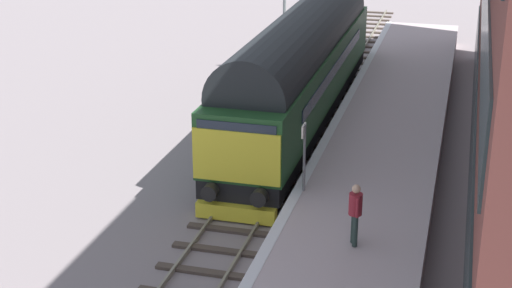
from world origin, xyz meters
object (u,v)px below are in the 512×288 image
waiting_passenger (355,209)px  platform_number_sign (304,147)px  diesel_locomotive (301,65)px  signal_post_near (284,12)px

waiting_passenger → platform_number_sign: bearing=12.3°
waiting_passenger → diesel_locomotive: bearing=-2.3°
platform_number_sign → signal_post_near: bearing=105.4°
diesel_locomotive → platform_number_sign: 8.55m
diesel_locomotive → platform_number_sign: size_ratio=8.82×
diesel_locomotive → waiting_passenger: diesel_locomotive is taller
signal_post_near → platform_number_sign: bearing=-74.6°
diesel_locomotive → platform_number_sign: (1.90, -8.34, -0.12)m
diesel_locomotive → signal_post_near: 7.36m
diesel_locomotive → signal_post_near: bearing=108.4°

